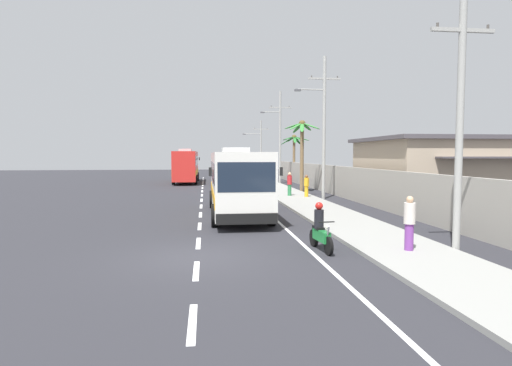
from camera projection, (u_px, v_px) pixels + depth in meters
The scene contains 18 objects.
ground_plane at pixel (197, 257), 13.30m from camera, with size 160.00×160.00×0.00m, color #28282D.
sidewalk_kerb at pixel (321, 210), 24.01m from camera, with size 3.20×90.00×0.14m, color gray.
lane_markings at pixel (237, 204), 27.75m from camera, with size 3.89×71.00×0.01m.
boundary_wall at pixel (360, 185), 28.35m from camera, with size 0.24×60.00×2.35m, color #9E998E.
coach_bus_foreground at pixel (237, 180), 22.65m from camera, with size 3.08×10.82×3.61m.
coach_bus_far_lane at pixel (186, 165), 48.64m from camera, with size 2.91×10.87×3.87m.
motorcycle_beside_bus at pixel (320, 231), 14.24m from camera, with size 0.56×1.96×1.62m.
motorcycle_trailing at pixel (255, 190), 31.08m from camera, with size 0.56×1.96×1.58m.
pedestrian_near_kerb at pixel (409, 222), 13.61m from camera, with size 0.36×0.36×1.76m.
pedestrian_midwalk at pixel (290, 183), 31.86m from camera, with size 0.36×0.36×1.76m.
pedestrian_far_walk at pixel (306, 185), 31.04m from camera, with size 0.36×0.36×1.62m.
utility_pole_nearest at pixel (460, 112), 13.71m from camera, with size 2.16×0.24×8.89m.
utility_pole_mid at pixel (323, 124), 30.47m from camera, with size 3.36×0.24×10.24m.
utility_pole_far at pixel (279, 135), 47.23m from camera, with size 3.47×0.24×10.27m.
utility_pole_distant at pixel (260, 146), 64.09m from camera, with size 3.95×0.24×8.38m.
palm_nearest at pixel (302, 141), 36.00m from camera, with size 3.07×2.92×6.15m.
palm_second at pixel (294, 147), 49.59m from camera, with size 3.45×3.48×5.57m.
roadside_building at pixel (454, 171), 27.81m from camera, with size 11.37×9.45×4.33m.
Camera 1 is at (0.27, -13.24, 3.21)m, focal length 29.74 mm.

